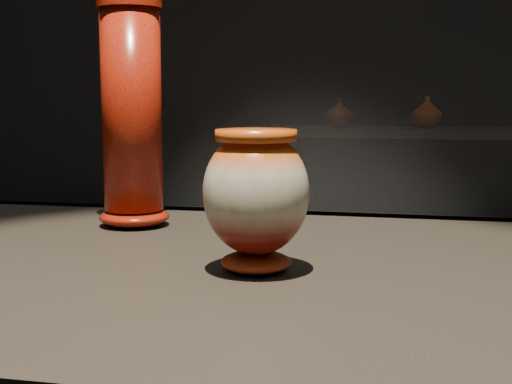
{
  "coord_description": "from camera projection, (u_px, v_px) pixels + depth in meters",
  "views": [
    {
      "loc": [
        0.18,
        -0.89,
        1.13
      ],
      "look_at": [
        0.0,
        -0.02,
        1.0
      ],
      "focal_mm": 50.0,
      "sensor_mm": 36.0,
      "label": 1
    }
  ],
  "objects": [
    {
      "name": "back_vase_mid",
      "position": [
        427.0,
        112.0,
        4.42
      ],
      "size": [
        0.26,
        0.26,
        0.19
      ],
      "primitive_type": "imported",
      "rotation": [
        0.0,
        0.0,
        4.03
      ],
      "color": "#651209",
      "rests_on": "back_shelf"
    },
    {
      "name": "main_vase",
      "position": [
        256.0,
        195.0,
        0.89
      ],
      "size": [
        0.16,
        0.16,
        0.18
      ],
      "rotation": [
        0.0,
        0.0,
        0.23
      ],
      "color": "#651209",
      "rests_on": "display_plinth"
    },
    {
      "name": "back_vase_left",
      "position": [
        339.0,
        113.0,
        4.47
      ],
      "size": [
        0.22,
        0.22,
        0.18
      ],
      "primitive_type": "imported",
      "rotation": [
        0.0,
        0.0,
        1.17
      ],
      "color": "maroon",
      "rests_on": "back_shelf"
    },
    {
      "name": "back_shelf",
      "position": [
        423.0,
        170.0,
        4.45
      ],
      "size": [
        2.0,
        0.6,
        0.9
      ],
      "color": "black",
      "rests_on": "ground"
    },
    {
      "name": "tall_vase",
      "position": [
        132.0,
        119.0,
        1.19
      ],
      "size": [
        0.15,
        0.15,
        0.37
      ],
      "rotation": [
        0.0,
        0.0,
        -0.34
      ],
      "color": "#B1280B",
      "rests_on": "display_plinth"
    }
  ]
}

